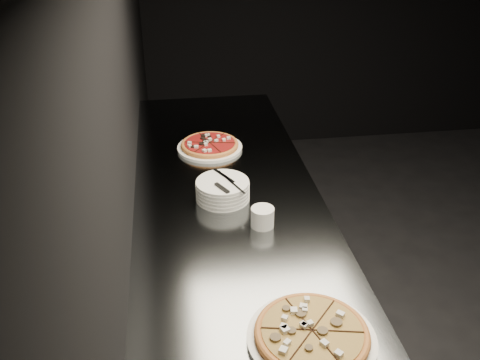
{
  "coord_description": "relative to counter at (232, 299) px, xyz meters",
  "views": [
    {
      "loc": [
        -2.34,
        -1.73,
        2.01
      ],
      "look_at": [
        -2.08,
        0.1,
        0.99
      ],
      "focal_mm": 40.0,
      "sensor_mm": 36.0,
      "label": 1
    }
  ],
  "objects": [
    {
      "name": "cutlery",
      "position": [
        -0.01,
        0.06,
        0.54
      ],
      "size": [
        0.09,
        0.22,
        0.01
      ],
      "rotation": [
        0.0,
        0.0,
        0.49
      ],
      "color": "silver",
      "rests_on": "plate_stack"
    },
    {
      "name": "counter",
      "position": [
        0.0,
        0.0,
        0.0
      ],
      "size": [
        0.74,
        2.44,
        0.92
      ],
      "color": "slate",
      "rests_on": "floor"
    },
    {
      "name": "pizza_tomato",
      "position": [
        -0.03,
        0.53,
        0.48
      ],
      "size": [
        0.31,
        0.31,
        0.04
      ],
      "rotation": [
        0.0,
        0.0,
        -0.18
      ],
      "color": "white",
      "rests_on": "counter"
    },
    {
      "name": "plate_stack",
      "position": [
        -0.02,
        0.07,
        0.5
      ],
      "size": [
        0.21,
        0.21,
        0.08
      ],
      "color": "white",
      "rests_on": "counter"
    },
    {
      "name": "ramekin",
      "position": [
        0.1,
        -0.14,
        0.5
      ],
      "size": [
        0.08,
        0.08,
        0.07
      ],
      "color": "silver",
      "rests_on": "counter"
    },
    {
      "name": "wall_left",
      "position": [
        -0.37,
        0.0,
        0.94
      ],
      "size": [
        0.02,
        5.0,
        2.8
      ],
      "primitive_type": "cube",
      "color": "black",
      "rests_on": "floor"
    },
    {
      "name": "pizza_mushroom",
      "position": [
        0.13,
        -0.71,
        0.48
      ],
      "size": [
        0.37,
        0.37,
        0.04
      ],
      "rotation": [
        0.0,
        0.0,
        -0.21
      ],
      "color": "white",
      "rests_on": "counter"
    }
  ]
}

